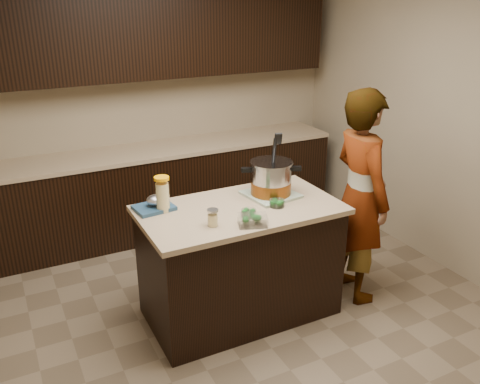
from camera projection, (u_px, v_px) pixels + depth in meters
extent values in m
plane|color=brown|center=(240.00, 311.00, 4.02)|extent=(4.00, 4.00, 0.00)
cube|color=tan|center=(152.00, 97.00, 5.18)|extent=(4.00, 0.04, 2.70)
cube|color=tan|center=(448.00, 117.00, 4.36)|extent=(0.04, 4.00, 2.70)
cube|color=black|center=(166.00, 191.00, 5.27)|extent=(3.60, 0.60, 0.86)
cube|color=tan|center=(164.00, 149.00, 5.10)|extent=(3.60, 0.63, 0.04)
cube|color=black|center=(153.00, 37.00, 4.81)|extent=(3.60, 0.35, 0.75)
cube|color=black|center=(240.00, 264.00, 3.86)|extent=(1.40, 0.75, 0.86)
cube|color=tan|center=(240.00, 210.00, 3.70)|extent=(1.46, 0.81, 0.04)
cube|color=#547750|center=(271.00, 194.00, 3.89)|extent=(0.41, 0.41, 0.02)
cylinder|color=#B7B7BC|center=(271.00, 179.00, 3.85)|extent=(0.40, 0.40, 0.24)
cylinder|color=brown|center=(271.00, 187.00, 3.87)|extent=(0.40, 0.40, 0.10)
cylinder|color=#B7B7BC|center=(271.00, 163.00, 3.80)|extent=(0.42, 0.42, 0.02)
cube|color=black|center=(246.00, 170.00, 3.80)|extent=(0.08, 0.06, 0.03)
cube|color=black|center=(296.00, 168.00, 3.83)|extent=(0.08, 0.06, 0.03)
cylinder|color=black|center=(274.00, 155.00, 3.75)|extent=(0.07, 0.13, 0.29)
cylinder|color=beige|center=(163.00, 197.00, 3.58)|extent=(0.12, 0.12, 0.21)
cylinder|color=white|center=(163.00, 196.00, 3.58)|extent=(0.13, 0.13, 0.24)
cylinder|color=#FFA205|center=(162.00, 179.00, 3.53)|extent=(0.13, 0.13, 0.02)
cylinder|color=beige|center=(213.00, 220.00, 3.39)|extent=(0.08, 0.08, 0.08)
cylinder|color=white|center=(213.00, 218.00, 3.38)|extent=(0.09, 0.09, 0.11)
cylinder|color=silver|center=(213.00, 210.00, 3.36)|extent=(0.10, 0.10, 0.02)
cylinder|color=silver|center=(249.00, 213.00, 3.54)|extent=(0.13, 0.13, 0.05)
cylinder|color=silver|center=(277.00, 203.00, 3.69)|extent=(0.15, 0.15, 0.05)
cube|color=silver|center=(253.00, 220.00, 3.40)|extent=(0.23, 0.20, 0.07)
cube|color=navy|center=(154.00, 208.00, 3.65)|extent=(0.29, 0.25, 0.03)
ellipsoid|color=silver|center=(156.00, 201.00, 3.64)|extent=(0.14, 0.11, 0.08)
imported|color=gray|center=(360.00, 197.00, 3.99)|extent=(0.48, 0.67, 1.72)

